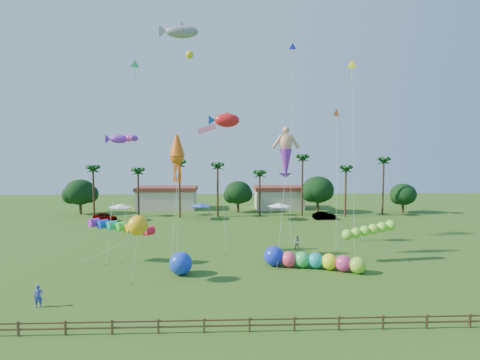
{
  "coord_description": "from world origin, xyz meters",
  "views": [
    {
      "loc": [
        -1.59,
        -29.99,
        11.8
      ],
      "look_at": [
        0.0,
        10.0,
        9.0
      ],
      "focal_mm": 28.0,
      "sensor_mm": 36.0,
      "label": 1
    }
  ],
  "objects_px": {
    "car_b": "(325,216)",
    "blue_ball": "(181,263)",
    "spectator_a": "(38,296)",
    "spectator_b": "(297,242)",
    "caterpillar_inflatable": "(310,260)",
    "car_a": "(105,217)"
  },
  "relations": [
    {
      "from": "spectator_a",
      "to": "blue_ball",
      "type": "distance_m",
      "value": 12.47
    },
    {
      "from": "car_b",
      "to": "blue_ball",
      "type": "relative_size",
      "value": 1.86
    },
    {
      "from": "car_b",
      "to": "blue_ball",
      "type": "height_order",
      "value": "blue_ball"
    },
    {
      "from": "caterpillar_inflatable",
      "to": "blue_ball",
      "type": "relative_size",
      "value": 4.48
    },
    {
      "from": "car_b",
      "to": "caterpillar_inflatable",
      "type": "xyz_separation_m",
      "value": [
        -9.21,
        -28.53,
        0.19
      ]
    },
    {
      "from": "car_b",
      "to": "spectator_b",
      "type": "xyz_separation_m",
      "value": [
        -9.03,
        -20.81,
        0.21
      ]
    },
    {
      "from": "car_b",
      "to": "car_a",
      "type": "bearing_deg",
      "value": 85.84
    },
    {
      "from": "spectator_a",
      "to": "blue_ball",
      "type": "xyz_separation_m",
      "value": [
        10.04,
        7.39,
        0.26
      ]
    },
    {
      "from": "car_b",
      "to": "caterpillar_inflatable",
      "type": "bearing_deg",
      "value": 158.2
    },
    {
      "from": "car_b",
      "to": "spectator_b",
      "type": "bearing_deg",
      "value": 152.62
    },
    {
      "from": "spectator_b",
      "to": "blue_ball",
      "type": "height_order",
      "value": "blue_ball"
    },
    {
      "from": "caterpillar_inflatable",
      "to": "blue_ball",
      "type": "xyz_separation_m",
      "value": [
        -13.02,
        -1.45,
        0.24
      ]
    },
    {
      "from": "spectator_b",
      "to": "spectator_a",
      "type": "bearing_deg",
      "value": -103.64
    },
    {
      "from": "blue_ball",
      "to": "spectator_b",
      "type": "bearing_deg",
      "value": 34.82
    },
    {
      "from": "spectator_a",
      "to": "spectator_b",
      "type": "relative_size",
      "value": 0.96
    },
    {
      "from": "car_a",
      "to": "spectator_b",
      "type": "height_order",
      "value": "spectator_b"
    },
    {
      "from": "car_b",
      "to": "caterpillar_inflatable",
      "type": "distance_m",
      "value": 29.98
    },
    {
      "from": "spectator_b",
      "to": "caterpillar_inflatable",
      "type": "distance_m",
      "value": 7.72
    },
    {
      "from": "car_a",
      "to": "car_b",
      "type": "height_order",
      "value": "car_a"
    },
    {
      "from": "spectator_b",
      "to": "caterpillar_inflatable",
      "type": "relative_size",
      "value": 0.18
    },
    {
      "from": "spectator_a",
      "to": "caterpillar_inflatable",
      "type": "relative_size",
      "value": 0.17
    },
    {
      "from": "car_a",
      "to": "car_b",
      "type": "distance_m",
      "value": 39.1
    }
  ]
}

